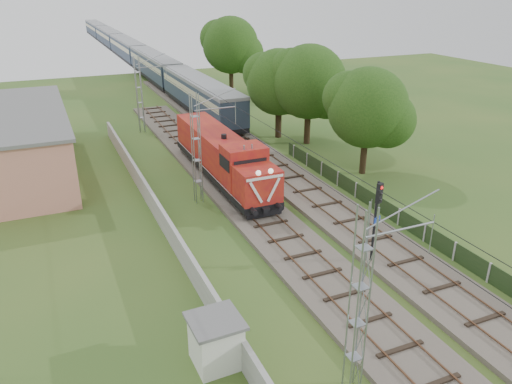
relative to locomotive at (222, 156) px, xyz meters
name	(u,v)px	position (x,y,z in m)	size (l,w,h in m)	color
ground	(316,273)	(0.00, -15.03, -2.19)	(140.00, 140.00, 0.00)	#2D541F
track_main	(264,219)	(0.00, -8.03, -2.01)	(4.20, 70.00, 0.45)	#6B6054
track_side	(255,154)	(5.00, 4.97, -2.01)	(4.20, 80.00, 0.45)	#6B6054
catenary	(197,149)	(-2.95, -3.03, 1.86)	(3.31, 70.00, 8.00)	gray
boundary_wall	(151,200)	(-6.50, -3.03, -1.44)	(0.25, 40.00, 1.50)	#9E9E99
station_building	(16,142)	(-15.00, 8.97, 0.44)	(8.40, 20.40, 5.22)	tan
fence	(399,217)	(8.00, -12.03, -1.59)	(0.12, 32.00, 1.20)	black
locomotive	(222,156)	(0.00, 0.00, 0.00)	(2.91, 16.63, 4.22)	black
coach_rake	(127,48)	(5.00, 69.68, 0.44)	(3.20, 119.55, 3.70)	black
signal_post	(377,209)	(3.33, -15.56, 1.33)	(0.54, 0.44, 5.12)	black
relay_hut	(216,341)	(-7.40, -19.49, -1.07)	(2.21, 2.21, 2.22)	silver
tree_a	(369,109)	(11.53, -2.90, 3.33)	(6.83, 6.50, 8.85)	#352215
tree_b	(310,83)	(11.33, 6.39, 3.83)	(7.45, 7.09, 9.65)	#352215
tree_c	(280,83)	(9.66, 9.48, 3.41)	(6.93, 6.60, 8.98)	#352215
tree_d	(231,46)	(13.13, 32.09, 4.46)	(8.22, 7.82, 10.65)	#352215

